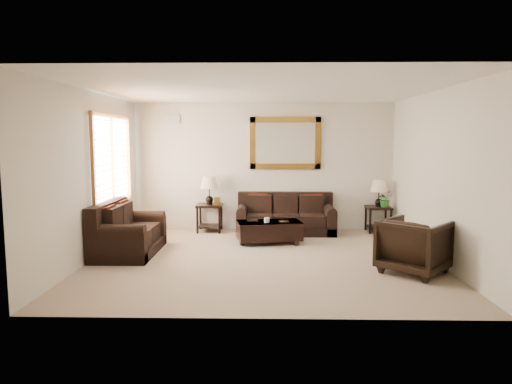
{
  "coord_description": "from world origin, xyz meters",
  "views": [
    {
      "loc": [
        0.05,
        -7.23,
        1.93
      ],
      "look_at": [
        -0.12,
        0.6,
        1.02
      ],
      "focal_mm": 32.0,
      "sensor_mm": 36.0,
      "label": 1
    }
  ],
  "objects_px": {
    "armchair": "(415,243)",
    "coffee_table": "(269,230)",
    "sofa": "(286,218)",
    "end_table_left": "(209,196)",
    "end_table_right": "(379,198)",
    "loveseat": "(126,235)"
  },
  "relations": [
    {
      "from": "armchair",
      "to": "end_table_right",
      "type": "bearing_deg",
      "value": -50.91
    },
    {
      "from": "end_table_right",
      "to": "armchair",
      "type": "bearing_deg",
      "value": -93.87
    },
    {
      "from": "loveseat",
      "to": "armchair",
      "type": "bearing_deg",
      "value": -102.98
    },
    {
      "from": "end_table_left",
      "to": "end_table_right",
      "type": "bearing_deg",
      "value": 0.3
    },
    {
      "from": "sofa",
      "to": "armchair",
      "type": "height_order",
      "value": "armchair"
    },
    {
      "from": "sofa",
      "to": "end_table_left",
      "type": "height_order",
      "value": "end_table_left"
    },
    {
      "from": "armchair",
      "to": "coffee_table",
      "type": "bearing_deg",
      "value": 0.8
    },
    {
      "from": "end_table_right",
      "to": "armchair",
      "type": "xyz_separation_m",
      "value": [
        -0.2,
        -2.95,
        -0.27
      ]
    },
    {
      "from": "sofa",
      "to": "armchair",
      "type": "distance_m",
      "value": 3.34
    },
    {
      "from": "sofa",
      "to": "coffee_table",
      "type": "relative_size",
      "value": 1.56
    },
    {
      "from": "sofa",
      "to": "coffee_table",
      "type": "distance_m",
      "value": 1.02
    },
    {
      "from": "loveseat",
      "to": "end_table_left",
      "type": "bearing_deg",
      "value": -32.24
    },
    {
      "from": "loveseat",
      "to": "end_table_left",
      "type": "xyz_separation_m",
      "value": [
        1.19,
        1.89,
        0.44
      ]
    },
    {
      "from": "loveseat",
      "to": "armchair",
      "type": "height_order",
      "value": "loveseat"
    },
    {
      "from": "sofa",
      "to": "end_table_left",
      "type": "distance_m",
      "value": 1.66
    },
    {
      "from": "sofa",
      "to": "end_table_right",
      "type": "height_order",
      "value": "end_table_right"
    },
    {
      "from": "loveseat",
      "to": "coffee_table",
      "type": "xyz_separation_m",
      "value": [
        2.44,
        0.85,
        -0.07
      ]
    },
    {
      "from": "sofa",
      "to": "loveseat",
      "type": "bearing_deg",
      "value": -147.09
    },
    {
      "from": "loveseat",
      "to": "sofa",
      "type": "bearing_deg",
      "value": -57.09
    },
    {
      "from": "end_table_left",
      "to": "loveseat",
      "type": "bearing_deg",
      "value": -122.24
    },
    {
      "from": "sofa",
      "to": "coffee_table",
      "type": "height_order",
      "value": "sofa"
    },
    {
      "from": "end_table_left",
      "to": "end_table_right",
      "type": "xyz_separation_m",
      "value": [
        3.53,
        0.02,
        -0.05
      ]
    }
  ]
}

